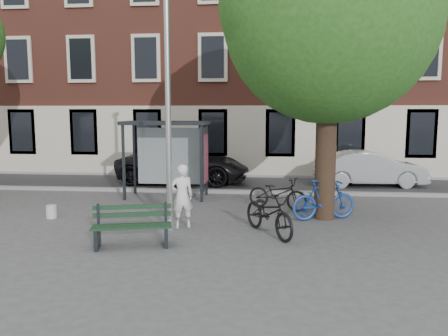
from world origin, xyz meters
The scene contains 18 objects.
ground centered at (0.00, 0.00, 0.00)m, with size 90.00×90.00×0.00m, color #4C4C4F.
road centered at (0.00, 7.00, 0.01)m, with size 40.00×4.00×0.01m, color #28282B.
curb_near centered at (0.00, 5.00, 0.06)m, with size 40.00×0.25×0.12m, color gray.
curb_far centered at (0.00, 9.00, 0.06)m, with size 40.00×0.25×0.12m, color gray.
building_row centered at (0.00, 13.00, 7.00)m, with size 30.00×8.00×14.00m, color brown.
lamppost centered at (0.00, 0.00, 2.78)m, with size 0.28×0.35×6.11m.
tree_right centered at (4.01, 1.38, 5.62)m, with size 5.76×5.60×8.20m.
bus_shelter centered at (-0.61, 4.11, 1.92)m, with size 2.85×1.45×2.62m.
painter centered at (0.28, 0.17, 0.81)m, with size 0.59×0.39×1.63m, color white.
bench centered at (-0.51, -1.47, 0.41)m, with size 1.80×0.94×0.88m.
bike_a centered at (2.75, 2.51, 0.49)m, with size 0.66×1.88×0.99m, color black.
bike_b centered at (3.98, 1.36, 0.56)m, with size 0.52×1.85×1.11m, color #1A4194.
bike_c centered at (2.47, -0.27, 0.54)m, with size 0.72×2.06×1.08m, color black.
bike_d centered at (4.19, 3.14, 0.50)m, with size 0.47×1.65×0.99m, color black.
car_dark centered at (-1.02, 7.18, 0.75)m, with size 2.49×5.41×1.50m, color black.
car_silver centered at (6.49, 7.11, 0.70)m, with size 1.48×4.25×1.40m, color #9FA3A7.
bucket_b centered at (-3.53, 0.81, 0.18)m, with size 0.28×0.28×0.36m, color silver.
notice_sign centered at (4.11, 1.47, 1.48)m, with size 0.35×0.07×2.01m.
Camera 1 is at (2.39, -10.52, 2.94)m, focal length 35.00 mm.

